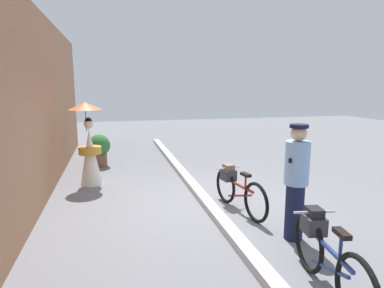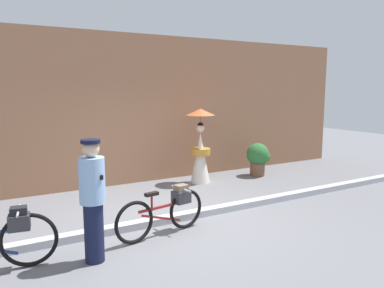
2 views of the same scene
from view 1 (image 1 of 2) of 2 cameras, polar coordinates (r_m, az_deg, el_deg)
The scene contains 8 objects.
ground_plane at distance 6.29m, azimuth 2.28°, elevation -10.27°, with size 30.00×30.00×0.00m, color slate.
building_wall at distance 5.86m, azimuth -28.23°, elevation 5.20°, with size 14.00×0.40×3.62m, color #9E6B4C.
sidewalk_curb at distance 6.27m, azimuth 2.28°, elevation -9.75°, with size 14.00×0.20×0.12m, color #B2B2B7.
bicycle_near_officer at distance 3.93m, azimuth 22.17°, elevation -17.19°, with size 1.72×0.48×0.82m.
bicycle_far_side at distance 5.92m, azimuth 7.77°, elevation -7.52°, with size 1.64×0.48×0.76m.
person_officer at distance 4.87m, azimuth 17.57°, elevation -5.85°, with size 0.34×0.35×1.67m.
person_with_parasol at distance 7.58m, azimuth -17.36°, elevation -0.30°, with size 0.71×0.71×1.83m.
potted_plant_by_door at distance 9.33m, azimuth -15.70°, elevation -0.68°, with size 0.61×0.60×0.88m.
Camera 1 is at (-5.66, 1.64, 2.19)m, focal length 30.81 mm.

